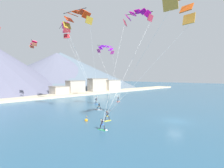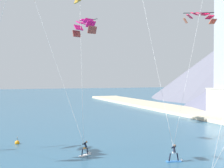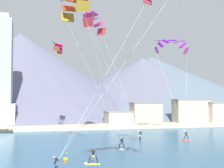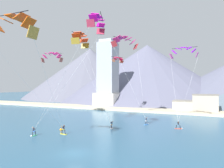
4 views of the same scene
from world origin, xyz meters
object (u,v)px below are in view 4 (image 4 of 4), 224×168
(kitesurfer_near_trail, at_px, (33,133))
(race_marker_buoy, at_px, (61,130))
(parafoil_kite_near_trail, at_px, (97,22))
(parafoil_kite_distant_high_outer, at_px, (52,56))
(kitesurfer_near_lead, at_px, (179,127))
(parafoil_kite_far_right, at_px, (125,41))
(kitesurfer_far_right, at_px, (147,122))
(parafoil_kite_near_lead, at_px, (184,51))
(parafoil_kite_far_left, at_px, (80,39))
(kitesurfer_mid_center, at_px, (63,131))
(parafoil_kite_mid_center, at_px, (13,25))
(kitesurfer_far_left, at_px, (111,126))
(parafoil_kite_distant_low_drift, at_px, (118,59))

(kitesurfer_near_trail, xyz_separation_m, race_marker_buoy, (1.44, 6.02, -0.33))
(parafoil_kite_near_trail, xyz_separation_m, parafoil_kite_distant_high_outer, (-23.05, 15.46, -2.59))
(kitesurfer_near_lead, xyz_separation_m, parafoil_kite_far_right, (-14.67, 5.71, 20.10))
(kitesurfer_near_lead, height_order, kitesurfer_far_right, kitesurfer_far_right)
(kitesurfer_near_lead, height_order, race_marker_buoy, kitesurfer_near_lead)
(parafoil_kite_near_lead, bearing_deg, parafoil_kite_far_left, -146.63)
(kitesurfer_far_right, distance_m, parafoil_kite_distant_high_outer, 31.35)
(kitesurfer_mid_center, distance_m, parafoil_kite_mid_center, 20.66)
(parafoil_kite_mid_center, bearing_deg, parafoil_kite_near_trail, 60.32)
(parafoil_kite_near_lead, xyz_separation_m, parafoil_kite_far_right, (-14.83, -0.15, 3.62))
(kitesurfer_near_lead, bearing_deg, parafoil_kite_mid_center, -123.45)
(kitesurfer_near_trail, height_order, kitesurfer_far_left, kitesurfer_near_trail)
(kitesurfer_far_right, xyz_separation_m, parafoil_kite_near_lead, (7.74, 4.04, 16.39))
(race_marker_buoy, bearing_deg, parafoil_kite_distant_high_outer, 136.68)
(parafoil_kite_mid_center, distance_m, race_marker_buoy, 22.80)
(kitesurfer_mid_center, xyz_separation_m, parafoil_kite_distant_high_outer, (-15.31, 14.62, 16.55))
(kitesurfer_near_trail, height_order, parafoil_kite_distant_high_outer, parafoil_kite_distant_high_outer)
(kitesurfer_mid_center, height_order, kitesurfer_far_left, kitesurfer_mid_center)
(kitesurfer_far_right, height_order, parafoil_kite_far_left, parafoil_kite_far_left)
(kitesurfer_near_lead, relative_size, kitesurfer_near_trail, 1.00)
(race_marker_buoy, bearing_deg, kitesurfer_near_trail, -103.47)
(kitesurfer_near_trail, distance_m, parafoil_kite_near_lead, 36.92)
(parafoil_kite_near_trail, xyz_separation_m, parafoil_kite_mid_center, (-6.46, -11.33, -2.49))
(parafoil_kite_near_lead, bearing_deg, race_marker_buoy, -140.34)
(parafoil_kite_far_right, bearing_deg, parafoil_kite_near_trail, -80.38)
(kitesurfer_near_trail, bearing_deg, kitesurfer_far_left, 52.14)
(kitesurfer_far_left, distance_m, parafoil_kite_near_trail, 21.68)
(kitesurfer_near_lead, distance_m, kitesurfer_near_trail, 28.98)
(kitesurfer_far_left, distance_m, parafoil_kite_near_lead, 24.04)
(parafoil_kite_distant_low_drift, bearing_deg, parafoil_kite_mid_center, -86.40)
(kitesurfer_mid_center, height_order, parafoil_kite_distant_low_drift, parafoil_kite_distant_low_drift)
(kitesurfer_mid_center, xyz_separation_m, parafoil_kite_near_trail, (7.74, -0.84, 19.14))
(kitesurfer_mid_center, relative_size, parafoil_kite_mid_center, 0.11)
(kitesurfer_far_left, relative_size, parafoil_kite_distant_low_drift, 0.33)
(parafoil_kite_far_left, xyz_separation_m, race_marker_buoy, (-1.54, -4.67, -19.12))
(kitesurfer_near_lead, distance_m, parafoil_kite_distant_high_outer, 38.00)
(kitesurfer_far_left, relative_size, parafoil_kite_far_left, 0.09)
(kitesurfer_mid_center, distance_m, kitesurfer_far_right, 19.77)
(parafoil_kite_far_left, bearing_deg, parafoil_kite_near_lead, 33.37)
(kitesurfer_far_right, xyz_separation_m, parafoil_kite_far_right, (-7.09, 3.90, 20.01))
(parafoil_kite_near_trail, distance_m, parafoil_kite_distant_high_outer, 27.87)
(race_marker_buoy, bearing_deg, parafoil_kite_far_left, 71.79)
(kitesurfer_near_lead, distance_m, kitesurfer_far_left, 14.21)
(kitesurfer_mid_center, height_order, parafoil_kite_near_lead, parafoil_kite_near_lead)
(kitesurfer_mid_center, xyz_separation_m, race_marker_buoy, (-2.45, 2.49, -0.41))
(kitesurfer_far_left, relative_size, race_marker_buoy, 1.65)
(parafoil_kite_near_trail, distance_m, parafoil_kite_mid_center, 13.28)
(kitesurfer_mid_center, xyz_separation_m, parafoil_kite_mid_center, (1.28, -12.18, 16.65))
(parafoil_kite_near_lead, distance_m, parafoil_kite_distant_high_outer, 34.78)
(parafoil_kite_far_right, height_order, parafoil_kite_distant_high_outer, parafoil_kite_far_right)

